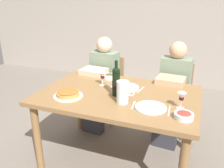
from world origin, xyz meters
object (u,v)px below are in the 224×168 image
object	(u,v)px
wine_glass_left_diner	(182,97)
diner_left	(101,81)
chair_left	(109,84)
dinner_plate_left_setting	(151,107)
diner_right	(172,90)
wine_bottle	(116,81)
dining_table	(118,102)
dinner_plate_right_setting	(126,87)
water_pitcher	(123,94)
chair_right	(175,92)
wine_glass_right_diner	(102,76)
salad_bowl	(184,115)
baked_tart	(68,94)
olive_bowl	(110,76)

from	to	relation	value
wine_glass_left_diner	diner_left	world-z (taller)	diner_left
wine_glass_left_diner	chair_left	world-z (taller)	wine_glass_left_diner
dinner_plate_left_setting	diner_right	size ratio (longest dim) A/B	0.23
wine_bottle	chair_left	xyz separation A→B (m)	(-0.44, 0.91, -0.40)
dining_table	dinner_plate_right_setting	bearing A→B (deg)	79.96
diner_left	water_pitcher	bearing A→B (deg)	129.79
chair_left	chair_right	xyz separation A→B (m)	(0.90, 0.01, 0.00)
dinner_plate_left_setting	diner_left	distance (m)	1.17
dinner_plate_left_setting	wine_bottle	bearing A→B (deg)	157.24
wine_glass_right_diner	salad_bowl	bearing A→B (deg)	-26.95
baked_tart	dinner_plate_right_setting	world-z (taller)	baked_tart
dinner_plate_left_setting	diner_left	xyz separation A→B (m)	(-0.82, 0.83, -0.15)
dining_table	wine_glass_left_diner	size ratio (longest dim) A/B	10.55
salad_bowl	wine_glass_right_diner	size ratio (longest dim) A/B	1.06
salad_bowl	olive_bowl	distance (m)	1.08
dining_table	chair_right	bearing A→B (deg)	62.34
olive_bowl	wine_glass_left_diner	xyz separation A→B (m)	(0.82, -0.49, 0.07)
dining_table	dinner_plate_left_setting	distance (m)	0.42
water_pitcher	diner_left	size ratio (longest dim) A/B	0.17
baked_tart	water_pitcher	bearing A→B (deg)	5.68
wine_glass_right_diner	water_pitcher	bearing A→B (deg)	-45.29
water_pitcher	dinner_plate_right_setting	xyz separation A→B (m)	(-0.08, 0.35, -0.08)
wine_glass_right_diner	baked_tart	bearing A→B (deg)	-115.35
water_pitcher	diner_left	bearing A→B (deg)	124.80
dining_table	wine_glass_left_diner	xyz separation A→B (m)	(0.59, -0.12, 0.20)
dining_table	olive_bowl	world-z (taller)	olive_bowl
diner_left	wine_bottle	bearing A→B (deg)	128.92
chair_left	wine_glass_left_diner	bearing A→B (deg)	141.37
chair_right	diner_left	bearing A→B (deg)	19.50
dinner_plate_left_setting	salad_bowl	bearing A→B (deg)	-17.28
baked_tart	wine_glass_left_diner	distance (m)	1.01
dining_table	diner_left	bearing A→B (deg)	126.31
wine_glass_right_diner	dining_table	bearing A→B (deg)	-33.19
wine_bottle	wine_glass_left_diner	distance (m)	0.60
diner_left	diner_right	distance (m)	0.90
chair_right	wine_glass_right_diner	bearing A→B (deg)	51.12
wine_bottle	olive_bowl	xyz separation A→B (m)	(-0.23, 0.42, -0.11)
olive_bowl	diner_left	size ratio (longest dim) A/B	0.12
chair_left	diner_right	bearing A→B (deg)	170.63
diner_left	wine_glass_right_diner	bearing A→B (deg)	121.00
chair_left	diner_left	size ratio (longest dim) A/B	0.75
diner_left	dining_table	bearing A→B (deg)	131.31
water_pitcher	wine_glass_right_diner	world-z (taller)	water_pitcher
dinner_plate_left_setting	diner_left	world-z (taller)	diner_left
wine_glass_left_diner	chair_right	distance (m)	1.06
olive_bowl	dinner_plate_left_setting	xyz separation A→B (m)	(0.59, -0.57, -0.02)
wine_glass_right_diner	dinner_plate_right_setting	world-z (taller)	wine_glass_right_diner
water_pitcher	chair_left	bearing A→B (deg)	117.58
dinner_plate_right_setting	wine_bottle	bearing A→B (deg)	-99.17
dinner_plate_right_setting	diner_left	distance (m)	0.69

